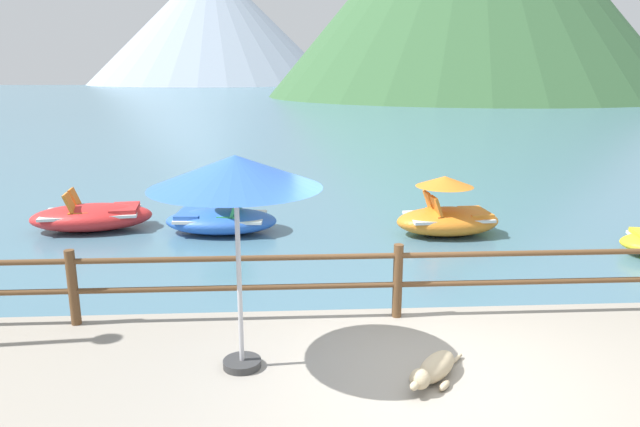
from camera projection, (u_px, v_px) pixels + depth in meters
name	position (u px, v px, depth m)	size (l,w,h in m)	color
ground_plane	(304.00, 116.00, 44.69)	(200.00, 200.00, 0.00)	#477084
dock_railing	(398.00, 273.00, 7.20)	(23.92, 0.12, 0.95)	brown
beach_umbrella	(235.00, 175.00, 5.60)	(1.70, 1.70, 2.24)	#B2B2B7
dog_resting	(434.00, 369.00, 5.79)	(0.76, 0.85, 0.26)	tan
pedal_boat_1	(93.00, 216.00, 12.75)	(2.72, 1.66, 0.89)	red
pedal_boat_2	(448.00, 215.00, 12.35)	(2.28, 1.41, 1.27)	orange
pedal_boat_4	(221.00, 214.00, 12.50)	(2.49, 1.53, 1.23)	blue
distant_peak	(213.00, 23.00, 143.76)	(61.77, 61.77, 29.49)	#93A3B7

